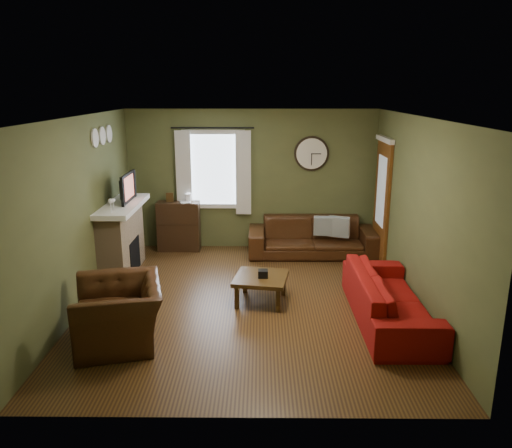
{
  "coord_description": "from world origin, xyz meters",
  "views": [
    {
      "loc": [
        0.16,
        -6.6,
        2.97
      ],
      "look_at": [
        0.1,
        0.4,
        1.05
      ],
      "focal_mm": 35.0,
      "sensor_mm": 36.0,
      "label": 1
    }
  ],
  "objects_px": {
    "sofa_red": "(389,298)",
    "coffee_table": "(261,289)",
    "sofa_brown": "(312,237)",
    "armchair": "(119,313)",
    "bookshelf": "(179,226)"
  },
  "relations": [
    {
      "from": "sofa_red",
      "to": "coffee_table",
      "type": "relative_size",
      "value": 3.06
    },
    {
      "from": "bookshelf",
      "to": "armchair",
      "type": "relative_size",
      "value": 0.81
    },
    {
      "from": "coffee_table",
      "to": "sofa_red",
      "type": "bearing_deg",
      "value": -19.6
    },
    {
      "from": "sofa_brown",
      "to": "sofa_red",
      "type": "relative_size",
      "value": 1.04
    },
    {
      "from": "sofa_brown",
      "to": "armchair",
      "type": "bearing_deg",
      "value": -128.77
    },
    {
      "from": "sofa_brown",
      "to": "armchair",
      "type": "relative_size",
      "value": 2.02
    },
    {
      "from": "sofa_brown",
      "to": "armchair",
      "type": "xyz_separation_m",
      "value": [
        -2.64,
        -3.28,
        0.03
      ]
    },
    {
      "from": "armchair",
      "to": "coffee_table",
      "type": "bearing_deg",
      "value": 110.09
    },
    {
      "from": "sofa_brown",
      "to": "coffee_table",
      "type": "relative_size",
      "value": 3.19
    },
    {
      "from": "bookshelf",
      "to": "sofa_brown",
      "type": "height_order",
      "value": "bookshelf"
    },
    {
      "from": "sofa_red",
      "to": "bookshelf",
      "type": "bearing_deg",
      "value": 47.36
    },
    {
      "from": "bookshelf",
      "to": "sofa_red",
      "type": "distance_m",
      "value": 4.37
    },
    {
      "from": "bookshelf",
      "to": "armchair",
      "type": "height_order",
      "value": "bookshelf"
    },
    {
      "from": "bookshelf",
      "to": "coffee_table",
      "type": "bearing_deg",
      "value": -56.91
    },
    {
      "from": "sofa_brown",
      "to": "coffee_table",
      "type": "distance_m",
      "value": 2.31
    }
  ]
}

